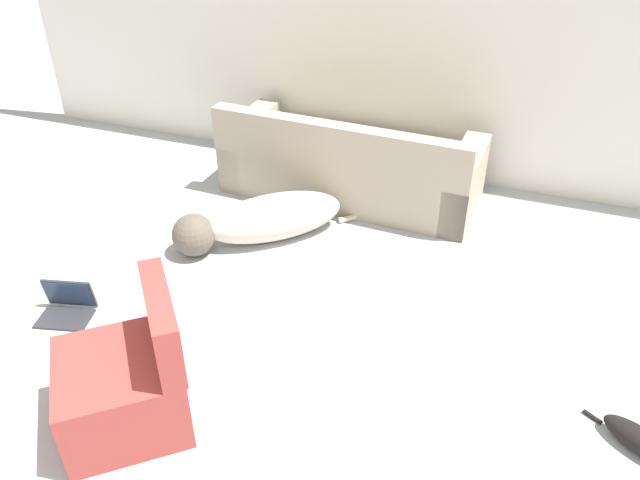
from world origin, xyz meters
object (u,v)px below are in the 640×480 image
dog (261,220)px  side_chair (128,382)px  laptop_open (67,304)px  couch (350,167)px

dog → side_chair: bearing=51.5°
dog → laptop_open: bearing=15.0°
dog → side_chair: 1.80m
couch → dog: (-0.41, -0.89, -0.09)m
couch → dog: size_ratio=1.66×
couch → side_chair: (-0.32, -2.68, 0.01)m
couch → laptop_open: (-1.21, -2.10, -0.18)m
laptop_open → dog: bearing=42.4°
laptop_open → side_chair: 1.08m
couch → dog: bearing=67.7°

